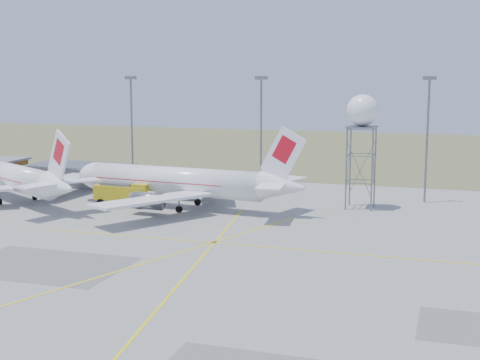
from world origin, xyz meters
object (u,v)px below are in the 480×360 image
(airliner_main, at_px, (180,182))
(fire_truck, at_px, (126,195))
(airliner_far, at_px, (12,177))
(baggage_tug, at_px, (130,198))
(radar_tower, at_px, (361,145))

(airliner_main, height_order, fire_truck, airliner_main)
(airliner_far, xyz_separation_m, baggage_tug, (18.87, 5.09, -3.24))
(radar_tower, bearing_deg, fire_truck, -164.90)
(airliner_main, distance_m, airliner_far, 28.73)
(fire_truck, relative_size, baggage_tug, 3.33)
(radar_tower, relative_size, fire_truck, 1.85)
(baggage_tug, bearing_deg, fire_truck, -43.92)
(radar_tower, bearing_deg, airliner_far, -168.11)
(airliner_main, height_order, radar_tower, radar_tower)
(airliner_far, xyz_separation_m, fire_truck, (19.65, 2.01, -2.13))
(airliner_main, height_order, airliner_far, airliner_main)
(airliner_main, bearing_deg, fire_truck, 12.14)
(airliner_main, xyz_separation_m, airliner_far, (-28.57, -3.03, -0.16))
(fire_truck, bearing_deg, radar_tower, 17.41)
(airliner_main, relative_size, radar_tower, 2.22)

